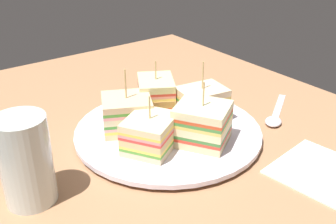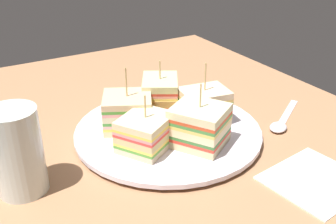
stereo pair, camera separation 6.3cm
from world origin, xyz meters
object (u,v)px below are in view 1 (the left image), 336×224
sandwich_wedge_2 (150,133)px  napkin (319,170)px  sandwich_wedge_3 (202,124)px  drinking_glass (27,166)px  sandwich_wedge_4 (201,104)px  spoon (275,118)px  chip_pile (171,122)px  sandwich_wedge_0 (156,96)px  plate (168,132)px  sandwich_wedge_1 (127,114)px

sandwich_wedge_2 → napkin: 24.33cm
sandwich_wedge_2 → napkin: sandwich_wedge_2 is taller
sandwich_wedge_3 → napkin: 17.66cm
drinking_glass → napkin: bearing=62.2°
sandwich_wedge_4 → spoon: sandwich_wedge_4 is taller
sandwich_wedge_2 → drinking_glass: (-0.72, -17.70, 1.15)cm
chip_pile → spoon: (6.52, 17.80, -1.95)cm
sandwich_wedge_4 → napkin: 20.81cm
sandwich_wedge_0 → sandwich_wedge_3: (12.30, -0.35, -0.01)cm
sandwich_wedge_4 → plate: bearing=2.9°
drinking_glass → plate: bearing=96.0°
sandwich_wedge_3 → drinking_glass: 25.22cm
spoon → sandwich_wedge_3: bearing=-33.3°
sandwich_wedge_1 → sandwich_wedge_3: size_ratio=1.00×
sandwich_wedge_0 → sandwich_wedge_1: size_ratio=0.93×
plate → drinking_glass: bearing=-84.0°
sandwich_wedge_2 → spoon: bearing=-39.5°
napkin → drinking_glass: (-18.13, -34.32, 4.73)cm
sandwich_wedge_3 → spoon: 17.13cm
sandwich_wedge_3 → sandwich_wedge_4: size_ratio=0.99×
sandwich_wedge_2 → spoon: 24.39cm
plate → sandwich_wedge_2: 7.09cm
sandwich_wedge_0 → chip_pile: size_ratio=1.31×
plate → spoon: bearing=70.1°
plate → chip_pile: bearing=79.1°
sandwich_wedge_4 → sandwich_wedge_3: bearing=58.4°
sandwich_wedge_0 → napkin: 28.46cm
drinking_glass → chip_pile: bearing=95.6°
sandwich_wedge_0 → sandwich_wedge_3: 12.30cm
sandwich_wedge_1 → sandwich_wedge_3: 12.13cm
sandwich_wedge_4 → spoon: 13.85cm
sandwich_wedge_3 → sandwich_wedge_4: 7.28cm
plate → sandwich_wedge_1: sandwich_wedge_1 is taller
chip_pile → spoon: 19.05cm
sandwich_wedge_1 → chip_pile: 7.11cm
sandwich_wedge_4 → sandwich_wedge_0: bearing=-48.2°
sandwich_wedge_0 → drinking_glass: drinking_glass is taller
sandwich_wedge_3 → sandwich_wedge_4: (-5.54, 4.73, -0.23)cm
sandwich_wedge_0 → sandwich_wedge_1: (2.26, -7.15, -0.31)cm
sandwich_wedge_1 → chip_pile: sandwich_wedge_1 is taller
sandwich_wedge_4 → chip_pile: sandwich_wedge_4 is taller
sandwich_wedge_1 → plate: bearing=-10.1°
plate → sandwich_wedge_3: sandwich_wedge_3 is taller
chip_pile → drinking_glass: size_ratio=0.62×
sandwich_wedge_0 → napkin: sandwich_wedge_0 is taller
sandwich_wedge_1 → sandwich_wedge_2: sandwich_wedge_1 is taller
sandwich_wedge_1 → drinking_glass: size_ratio=0.88×
plate → sandwich_wedge_2: sandwich_wedge_2 is taller
sandwich_wedge_2 → drinking_glass: drinking_glass is taller
chip_pile → drinking_glass: drinking_glass is taller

